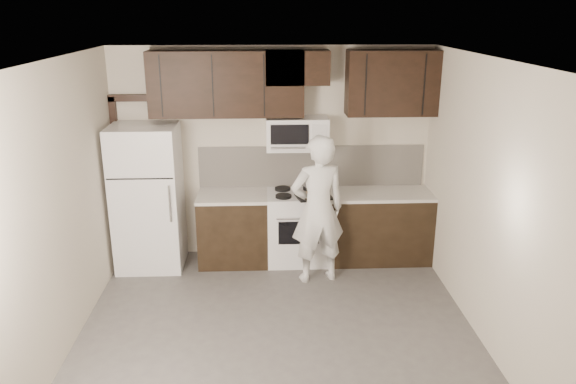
{
  "coord_description": "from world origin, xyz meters",
  "views": [
    {
      "loc": [
        -0.12,
        -4.73,
        3.12
      ],
      "look_at": [
        0.14,
        0.9,
        1.27
      ],
      "focal_mm": 35.0,
      "sensor_mm": 36.0,
      "label": 1
    }
  ],
  "objects": [
    {
      "name": "door_trim",
      "position": [
        -1.92,
        2.21,
        1.25
      ],
      "size": [
        0.5,
        0.08,
        2.12
      ],
      "color": "black",
      "rests_on": "floor"
    },
    {
      "name": "pizza",
      "position": [
        0.49,
        1.77,
        0.94
      ],
      "size": [
        0.33,
        0.33,
        0.02
      ],
      "primitive_type": "cylinder",
      "rotation": [
        0.0,
        0.0,
        0.2
      ],
      "color": "tan",
      "rests_on": "baking_tray"
    },
    {
      "name": "floor",
      "position": [
        0.0,
        0.0,
        0.0
      ],
      "size": [
        4.5,
        4.5,
        0.0
      ],
      "primitive_type": "plane",
      "color": "#4F4D4A",
      "rests_on": "ground"
    },
    {
      "name": "refrigerator",
      "position": [
        -1.55,
        1.89,
        0.9
      ],
      "size": [
        0.8,
        0.76,
        1.8
      ],
      "color": "white",
      "rests_on": "floor"
    },
    {
      "name": "upper_cabinets",
      "position": [
        0.21,
        2.08,
        2.28
      ],
      "size": [
        3.48,
        0.35,
        0.78
      ],
      "color": "black",
      "rests_on": "back_wall"
    },
    {
      "name": "baking_tray",
      "position": [
        0.49,
        1.77,
        0.92
      ],
      "size": [
        0.47,
        0.39,
        0.02
      ],
      "primitive_type": "cube",
      "rotation": [
        0.0,
        0.0,
        0.2
      ],
      "color": "black",
      "rests_on": "counter_run"
    },
    {
      "name": "microwave",
      "position": [
        0.3,
        2.06,
        1.65
      ],
      "size": [
        0.76,
        0.42,
        0.4
      ],
      "color": "white",
      "rests_on": "upper_cabinets"
    },
    {
      "name": "counter_run",
      "position": [
        0.6,
        1.94,
        0.46
      ],
      "size": [
        2.95,
        0.64,
        0.91
      ],
      "color": "black",
      "rests_on": "floor"
    },
    {
      "name": "backsplash",
      "position": [
        0.5,
        2.24,
        1.18
      ],
      "size": [
        2.9,
        0.02,
        0.54
      ],
      "primitive_type": "cube",
      "color": "beige",
      "rests_on": "counter_run"
    },
    {
      "name": "back_wall",
      "position": [
        0.0,
        2.25,
        1.35
      ],
      "size": [
        4.0,
        0.0,
        4.0
      ],
      "primitive_type": "plane",
      "rotation": [
        1.57,
        0.0,
        0.0
      ],
      "color": "beige",
      "rests_on": "ground"
    },
    {
      "name": "ceiling",
      "position": [
        0.0,
        0.0,
        2.7
      ],
      "size": [
        4.5,
        4.5,
        0.0
      ],
      "primitive_type": "plane",
      "rotation": [
        3.14,
        0.0,
        0.0
      ],
      "color": "white",
      "rests_on": "back_wall"
    },
    {
      "name": "person",
      "position": [
        0.5,
        1.38,
        0.89
      ],
      "size": [
        0.73,
        0.56,
        1.78
      ],
      "primitive_type": "imported",
      "rotation": [
        0.0,
        0.0,
        3.37
      ],
      "color": "silver",
      "rests_on": "floor"
    },
    {
      "name": "saucepan",
      "position": [
        0.48,
        2.09,
        0.97
      ],
      "size": [
        0.27,
        0.16,
        0.15
      ],
      "color": "silver",
      "rests_on": "stove"
    },
    {
      "name": "stove",
      "position": [
        0.3,
        1.94,
        0.46
      ],
      "size": [
        0.76,
        0.66,
        0.94
      ],
      "color": "white",
      "rests_on": "floor"
    }
  ]
}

